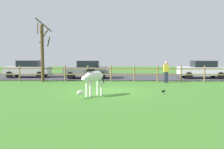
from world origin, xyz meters
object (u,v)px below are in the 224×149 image
parked_car_grey (87,69)px  parked_car_silver (28,69)px  visitor_near_fence (166,71)px  bare_tree (42,51)px  zebra (93,78)px  crow_on_grass (163,91)px  parked_car_white (202,69)px

parked_car_grey → parked_car_silver: (-5.56, 0.65, 0.00)m
visitor_near_fence → bare_tree: bearing=177.4°
zebra → crow_on_grass: zebra is taller
crow_on_grass → parked_car_white: size_ratio=0.05×
zebra → crow_on_grass: size_ratio=7.44×
parked_car_silver → visitor_near_fence: (11.98, -3.60, 0.06)m
parked_car_silver → parked_car_white: bearing=-1.6°
parked_car_silver → visitor_near_fence: size_ratio=2.46×
crow_on_grass → visitor_near_fence: (1.15, 5.22, 0.78)m
zebra → crow_on_grass: 4.00m
crow_on_grass → parked_car_silver: parked_car_silver is taller
parked_car_silver → crow_on_grass: bearing=-39.2°
bare_tree → parked_car_white: bearing=11.5°
parked_car_white → parked_car_silver: bearing=178.4°
parked_car_grey → parked_car_white: size_ratio=1.01×
zebra → parked_car_silver: bearing=125.6°
crow_on_grass → zebra: bearing=-164.7°
bare_tree → zebra: bearing=-55.1°
parked_car_white → visitor_near_fence: bearing=-140.2°
zebra → parked_car_silver: parked_car_silver is taller
parked_car_grey → visitor_near_fence: (6.42, -2.95, 0.06)m
bare_tree → zebra: 8.30m
zebra → crow_on_grass: bearing=15.3°
crow_on_grass → parked_car_silver: 13.98m
crow_on_grass → parked_car_grey: bearing=122.8°
bare_tree → parked_car_grey: bearing=38.2°
crow_on_grass → visitor_near_fence: visitor_near_fence is taller
parked_car_grey → visitor_near_fence: size_ratio=2.47×
parked_car_grey → visitor_near_fence: bearing=-24.7°
zebra → parked_car_grey: size_ratio=0.39×
parked_car_white → bare_tree: bearing=-168.5°
zebra → visitor_near_fence: 7.97m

